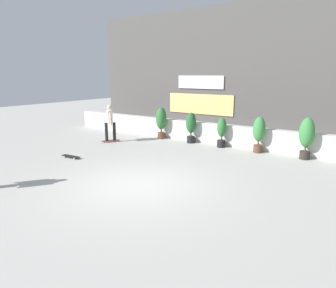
% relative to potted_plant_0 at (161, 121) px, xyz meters
% --- Properties ---
extents(ground_plane, '(48.00, 48.00, 0.00)m').
position_rel_potted_plant_0_xyz_m(ground_plane, '(3.21, -5.55, -0.87)').
color(ground_plane, '#B2AFA8').
extents(planter_wall, '(18.00, 0.40, 0.90)m').
position_rel_potted_plant_0_xyz_m(planter_wall, '(3.21, 0.45, -0.42)').
color(planter_wall, beige).
rests_on(planter_wall, ground).
extents(building_backdrop, '(20.00, 2.08, 6.50)m').
position_rel_potted_plant_0_xyz_m(building_backdrop, '(3.21, 4.45, 2.38)').
color(building_backdrop, '#4C4947').
rests_on(building_backdrop, ground).
extents(potted_plant_0, '(0.51, 0.51, 1.50)m').
position_rel_potted_plant_0_xyz_m(potted_plant_0, '(0.00, 0.00, 0.00)').
color(potted_plant_0, brown).
rests_on(potted_plant_0, ground).
extents(potted_plant_1, '(0.45, 0.45, 1.37)m').
position_rel_potted_plant_0_xyz_m(potted_plant_1, '(1.65, 0.00, -0.09)').
color(potted_plant_1, black).
rests_on(potted_plant_1, ground).
extents(potted_plant_2, '(0.39, 0.39, 1.26)m').
position_rel_potted_plant_0_xyz_m(potted_plant_2, '(3.15, 0.00, -0.19)').
color(potted_plant_2, black).
rests_on(potted_plant_2, ground).
extents(potted_plant_3, '(0.48, 0.48, 1.43)m').
position_rel_potted_plant_0_xyz_m(potted_plant_3, '(4.74, 0.00, -0.05)').
color(potted_plant_3, brown).
rests_on(potted_plant_3, ground).
extents(potted_plant_4, '(0.53, 0.53, 1.54)m').
position_rel_potted_plant_0_xyz_m(potted_plant_4, '(6.47, 0.00, 0.03)').
color(potted_plant_4, '#2D2823').
rests_on(potted_plant_4, ground).
extents(skater_by_wall_right, '(0.63, 0.77, 1.70)m').
position_rel_potted_plant_0_xyz_m(skater_by_wall_right, '(-1.43, -1.96, 0.07)').
color(skater_by_wall_right, maroon).
rests_on(skater_by_wall_right, ground).
extents(skateboard_near_camera, '(0.81, 0.25, 0.08)m').
position_rel_potted_plant_0_xyz_m(skateboard_near_camera, '(-0.67, -4.78, -0.81)').
color(skateboard_near_camera, black).
rests_on(skateboard_near_camera, ground).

